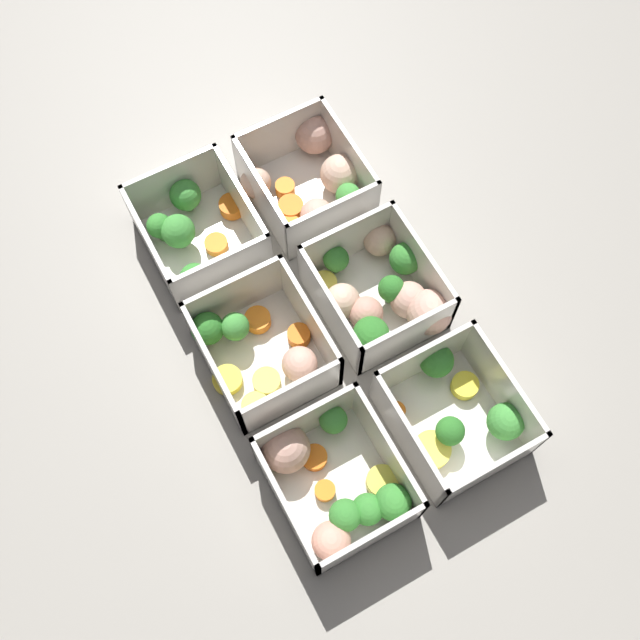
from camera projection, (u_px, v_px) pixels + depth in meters
The scene contains 7 objects.
ground_plane at pixel (320, 329), 0.82m from camera, with size 4.00×4.00×0.00m, color gray.
container_near_left at pixel (457, 412), 0.76m from camera, with size 0.14×0.12×0.07m.
container_near_center at pixel (384, 294), 0.81m from camera, with size 0.16×0.13×0.07m.
container_near_right at pixel (311, 177), 0.86m from camera, with size 0.15×0.14×0.07m.
container_far_left at pixel (333, 482), 0.73m from camera, with size 0.16×0.13×0.07m.
container_far_center at pixel (259, 349), 0.78m from camera, with size 0.14×0.13×0.07m.
container_far_right at pixel (194, 231), 0.84m from camera, with size 0.13×0.13×0.07m.
Camera 1 is at (-0.27, 0.15, 0.76)m, focal length 42.00 mm.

